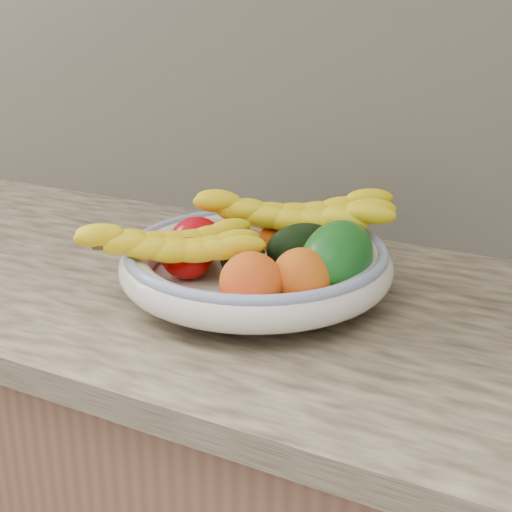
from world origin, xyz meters
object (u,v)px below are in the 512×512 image
at_px(green_mango, 337,258).
at_px(banana_bunch_front, 170,250).
at_px(banana_bunch_back, 293,220).
at_px(fruit_bowl, 256,263).

bearing_deg(green_mango, banana_bunch_front, -157.33).
height_order(banana_bunch_back, banana_bunch_front, banana_bunch_back).
xyz_separation_m(fruit_bowl, green_mango, (0.12, 0.01, 0.03)).
xyz_separation_m(fruit_bowl, banana_bunch_back, (0.01, 0.10, 0.04)).
distance_m(green_mango, banana_bunch_front, 0.23).
bearing_deg(banana_bunch_front, green_mango, -18.06).
bearing_deg(banana_bunch_back, banana_bunch_front, -139.32).
relative_size(fruit_bowl, banana_bunch_front, 1.47).
bearing_deg(fruit_bowl, banana_bunch_front, -136.52).
distance_m(fruit_bowl, banana_bunch_front, 0.13).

